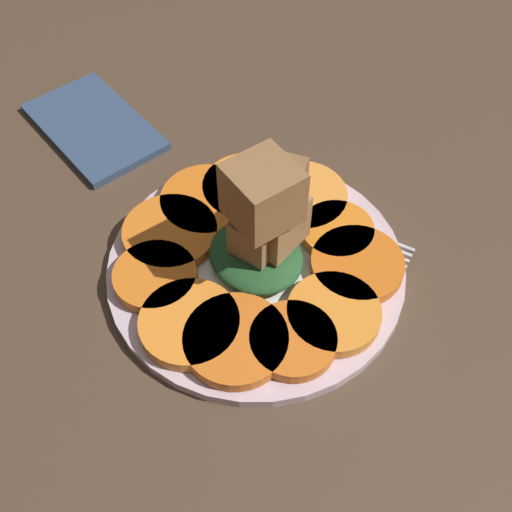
# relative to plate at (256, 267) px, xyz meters

# --- Properties ---
(table_slab) EXTENTS (1.20, 1.20, 0.02)m
(table_slab) POSITION_rel_plate_xyz_m (0.00, 0.00, -0.02)
(table_slab) COLOR #4C3828
(table_slab) RESTS_ON ground
(plate) EXTENTS (0.25, 0.25, 0.01)m
(plate) POSITION_rel_plate_xyz_m (0.00, 0.00, 0.00)
(plate) COLOR silver
(plate) RESTS_ON table_slab
(carrot_slice_0) EXTENTS (0.08, 0.08, 0.01)m
(carrot_slice_0) POSITION_rel_plate_xyz_m (-0.02, 0.08, 0.01)
(carrot_slice_0) COLOR orange
(carrot_slice_0) RESTS_ON plate
(carrot_slice_1) EXTENTS (0.08, 0.08, 0.01)m
(carrot_slice_1) POSITION_rel_plate_xyz_m (-0.05, 0.06, 0.01)
(carrot_slice_1) COLOR orange
(carrot_slice_1) RESTS_ON plate
(carrot_slice_2) EXTENTS (0.07, 0.07, 0.01)m
(carrot_slice_2) POSITION_rel_plate_xyz_m (-0.08, 0.03, 0.01)
(carrot_slice_2) COLOR orange
(carrot_slice_2) RESTS_ON plate
(carrot_slice_3) EXTENTS (0.08, 0.08, 0.01)m
(carrot_slice_3) POSITION_rel_plate_xyz_m (-0.08, -0.01, 0.01)
(carrot_slice_3) COLOR orange
(carrot_slice_3) RESTS_ON plate
(carrot_slice_4) EXTENTS (0.08, 0.08, 0.01)m
(carrot_slice_4) POSITION_rel_plate_xyz_m (-0.06, -0.06, 0.01)
(carrot_slice_4) COLOR orange
(carrot_slice_4) RESTS_ON plate
(carrot_slice_5) EXTENTS (0.06, 0.06, 0.01)m
(carrot_slice_5) POSITION_rel_plate_xyz_m (-0.02, -0.07, 0.01)
(carrot_slice_5) COLOR orange
(carrot_slice_5) RESTS_ON plate
(carrot_slice_6) EXTENTS (0.08, 0.08, 0.01)m
(carrot_slice_6) POSITION_rel_plate_xyz_m (0.03, -0.08, 0.01)
(carrot_slice_6) COLOR orange
(carrot_slice_6) RESTS_ON plate
(carrot_slice_7) EXTENTS (0.08, 0.08, 0.01)m
(carrot_slice_7) POSITION_rel_plate_xyz_m (0.07, -0.05, 0.01)
(carrot_slice_7) COLOR orange
(carrot_slice_7) RESTS_ON plate
(carrot_slice_8) EXTENTS (0.08, 0.08, 0.01)m
(carrot_slice_8) POSITION_rel_plate_xyz_m (0.08, -0.01, 0.01)
(carrot_slice_8) COLOR orange
(carrot_slice_8) RESTS_ON plate
(carrot_slice_9) EXTENTS (0.08, 0.08, 0.01)m
(carrot_slice_9) POSITION_rel_plate_xyz_m (0.07, 0.04, 0.01)
(carrot_slice_9) COLOR orange
(carrot_slice_9) RESTS_ON plate
(carrot_slice_10) EXTENTS (0.07, 0.07, 0.01)m
(carrot_slice_10) POSITION_rel_plate_xyz_m (0.04, 0.08, 0.01)
(carrot_slice_10) COLOR orange
(carrot_slice_10) RESTS_ON plate
(center_pile) EXTENTS (0.08, 0.09, 0.12)m
(center_pile) POSITION_rel_plate_xyz_m (-0.00, -0.01, 0.06)
(center_pile) COLOR #235128
(center_pile) RESTS_ON plate
(fork) EXTENTS (0.17, 0.08, 0.00)m
(fork) POSITION_rel_plate_xyz_m (-0.01, -0.07, 0.01)
(fork) COLOR silver
(fork) RESTS_ON plate
(napkin) EXTENTS (0.15, 0.09, 0.01)m
(napkin) POSITION_rel_plate_xyz_m (0.25, 0.01, -0.00)
(napkin) COLOR #334766
(napkin) RESTS_ON table_slab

